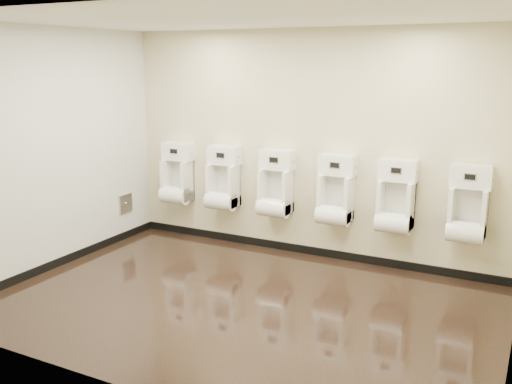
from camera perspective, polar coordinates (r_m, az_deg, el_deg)
ground at (r=5.92m, az=-1.38°, el=-11.11°), size 5.00×3.50×0.00m
ceiling at (r=5.41m, az=-1.55°, el=17.06°), size 5.00×3.50×0.00m
back_wall at (r=7.06m, az=5.39°, el=4.68°), size 5.00×0.02×2.80m
front_wall at (r=4.08m, az=-13.32°, el=-1.79°), size 5.00×0.02×2.80m
left_wall at (r=7.03m, az=-19.69°, el=3.94°), size 0.02×3.50×2.80m
tile_overlay_left at (r=7.03m, az=-19.66°, el=3.93°), size 0.01×3.50×2.80m
skirting_back at (r=7.37m, az=5.13°, el=-5.78°), size 5.00×0.02×0.10m
skirting_left at (r=7.34m, az=-18.82°, el=-6.52°), size 0.02×3.50×0.10m
access_panel at (r=8.04m, az=-12.92°, el=-1.10°), size 0.04×0.25×0.25m
urinal_0 at (r=7.92m, az=-7.89°, el=1.45°), size 0.44×0.33×0.83m
urinal_1 at (r=7.53m, az=-3.31°, el=0.94°), size 0.44×0.33×0.83m
urinal_2 at (r=7.18m, az=1.97°, el=0.36°), size 0.44×0.33×0.83m
urinal_3 at (r=6.89m, az=7.95°, el=-0.31°), size 0.44×0.33×0.83m
urinal_4 at (r=6.69m, az=13.79°, el=-0.96°), size 0.44×0.33×0.83m
urinal_5 at (r=6.57m, az=20.43°, el=-1.68°), size 0.44×0.33×0.83m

